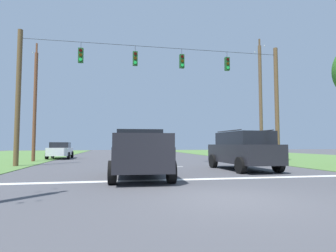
% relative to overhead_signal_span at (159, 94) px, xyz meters
% --- Properties ---
extents(ground_plane, '(120.00, 120.00, 0.00)m').
position_rel_overhead_signal_span_xyz_m(ground_plane, '(-0.09, -11.76, -4.74)').
color(ground_plane, '#47474C').
extents(shoulder_grass_right, '(16.00, 80.00, 0.03)m').
position_rel_overhead_signal_span_xyz_m(shoulder_grass_right, '(15.63, 3.24, -4.72)').
color(shoulder_grass_right, '#507739').
rests_on(shoulder_grass_right, ground).
extents(stop_bar_stripe, '(14.68, 0.45, 0.01)m').
position_rel_overhead_signal_span_xyz_m(stop_bar_stripe, '(-0.09, -7.98, -4.73)').
color(stop_bar_stripe, white).
rests_on(stop_bar_stripe, ground).
extents(lane_dash_0, '(2.50, 0.15, 0.01)m').
position_rel_overhead_signal_span_xyz_m(lane_dash_0, '(-0.09, -1.98, -4.73)').
color(lane_dash_0, white).
rests_on(lane_dash_0, ground).
extents(lane_dash_1, '(2.50, 0.15, 0.01)m').
position_rel_overhead_signal_span_xyz_m(lane_dash_1, '(-0.09, 4.23, -4.73)').
color(lane_dash_1, white).
rests_on(lane_dash_1, ground).
extents(lane_dash_2, '(2.50, 0.15, 0.01)m').
position_rel_overhead_signal_span_xyz_m(lane_dash_2, '(-0.09, 13.29, -4.73)').
color(lane_dash_2, white).
rests_on(lane_dash_2, ground).
extents(overhead_signal_span, '(17.83, 0.31, 8.48)m').
position_rel_overhead_signal_span_xyz_m(overhead_signal_span, '(0.00, 0.00, 0.00)').
color(overhead_signal_span, brown).
rests_on(overhead_signal_span, ground).
extents(pickup_truck, '(2.46, 5.48, 1.95)m').
position_rel_overhead_signal_span_xyz_m(pickup_truck, '(-1.89, -6.90, -3.77)').
color(pickup_truck, black).
rests_on(pickup_truck, ground).
extents(suv_black, '(2.36, 4.87, 2.05)m').
position_rel_overhead_signal_span_xyz_m(suv_black, '(3.69, -4.79, -3.68)').
color(suv_black, black).
rests_on(suv_black, ground).
extents(distant_car_crossing_white, '(2.14, 4.36, 1.52)m').
position_rel_overhead_signal_span_xyz_m(distant_car_crossing_white, '(-7.84, 9.06, -3.95)').
color(distant_car_crossing_white, silver).
rests_on(distant_car_crossing_white, ground).
extents(utility_pole_mid_right, '(0.28, 1.67, 10.37)m').
position_rel_overhead_signal_span_xyz_m(utility_pole_mid_right, '(9.21, 3.04, 0.32)').
color(utility_pole_mid_right, brown).
rests_on(utility_pole_mid_right, ground).
extents(utility_pole_near_left, '(0.26, 1.96, 9.34)m').
position_rel_overhead_signal_span_xyz_m(utility_pole_near_left, '(-9.04, 4.79, -0.23)').
color(utility_pole_near_left, brown).
rests_on(utility_pole_near_left, ground).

